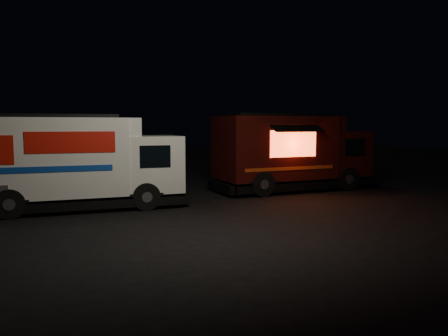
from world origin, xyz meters
The scene contains 3 objects.
ground centered at (0.00, 0.00, 0.00)m, with size 80.00×80.00×0.00m, color black.
white_truck centered at (-3.25, 2.00, 1.57)m, with size 6.94×2.37×3.15m, color silver, non-canonical shape.
red_truck centered at (5.61, 2.76, 1.64)m, with size 7.06×2.60×3.28m, color #33090B, non-canonical shape.
Camera 1 is at (-4.85, -13.22, 2.79)m, focal length 35.00 mm.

